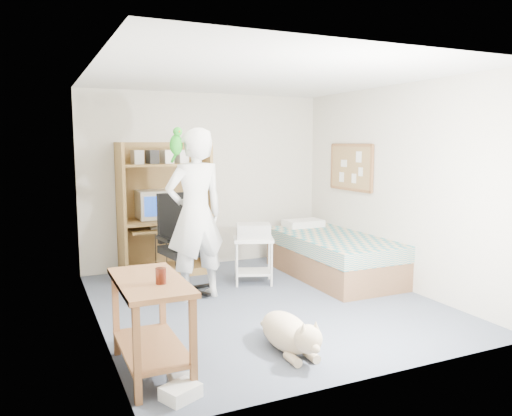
# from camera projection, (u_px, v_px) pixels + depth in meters

# --- Properties ---
(floor) EXTENTS (4.00, 4.00, 0.00)m
(floor) POSITION_uv_depth(u_px,v_px,m) (264.00, 302.00, 5.66)
(floor) COLOR #485162
(floor) RESTS_ON ground
(wall_back) EXTENTS (3.60, 0.02, 2.50)m
(wall_back) POSITION_uv_depth(u_px,v_px,m) (206.00, 180.00, 7.30)
(wall_back) COLOR beige
(wall_back) RESTS_ON floor
(wall_right) EXTENTS (0.02, 4.00, 2.50)m
(wall_right) POSITION_uv_depth(u_px,v_px,m) (395.00, 186.00, 6.23)
(wall_right) COLOR beige
(wall_right) RESTS_ON floor
(wall_left) EXTENTS (0.02, 4.00, 2.50)m
(wall_left) POSITION_uv_depth(u_px,v_px,m) (94.00, 200.00, 4.75)
(wall_left) COLOR beige
(wall_left) RESTS_ON floor
(ceiling) EXTENTS (3.60, 4.00, 0.02)m
(ceiling) POSITION_uv_depth(u_px,v_px,m) (265.00, 76.00, 5.33)
(ceiling) COLOR white
(ceiling) RESTS_ON wall_back
(computer_hutch) EXTENTS (1.20, 0.63, 1.80)m
(computer_hutch) POSITION_uv_depth(u_px,v_px,m) (164.00, 214.00, 6.83)
(computer_hutch) COLOR olive
(computer_hutch) RESTS_ON floor
(bed) EXTENTS (1.02, 2.02, 0.66)m
(bed) POSITION_uv_depth(u_px,v_px,m) (332.00, 255.00, 6.71)
(bed) COLOR brown
(bed) RESTS_ON floor
(side_desk) EXTENTS (0.50, 1.00, 0.75)m
(side_desk) POSITION_uv_depth(u_px,v_px,m) (151.00, 312.00, 3.87)
(side_desk) COLOR brown
(side_desk) RESTS_ON floor
(corkboard) EXTENTS (0.04, 0.94, 0.66)m
(corkboard) POSITION_uv_depth(u_px,v_px,m) (351.00, 167.00, 7.01)
(corkboard) COLOR olive
(corkboard) RESTS_ON wall_right
(office_chair) EXTENTS (0.66, 0.66, 1.18)m
(office_chair) POSITION_uv_depth(u_px,v_px,m) (183.00, 257.00, 6.01)
(office_chair) COLOR black
(office_chair) RESTS_ON floor
(person) EXTENTS (0.78, 0.57, 1.96)m
(person) POSITION_uv_depth(u_px,v_px,m) (195.00, 215.00, 5.67)
(person) COLOR white
(person) RESTS_ON floor
(parrot) EXTENTS (0.14, 0.25, 0.40)m
(parrot) POSITION_uv_depth(u_px,v_px,m) (176.00, 143.00, 5.50)
(parrot) COLOR #13851C
(parrot) RESTS_ON person
(dog) EXTENTS (0.33, 1.02, 0.38)m
(dog) POSITION_uv_depth(u_px,v_px,m) (289.00, 333.00, 4.30)
(dog) COLOR beige
(dog) RESTS_ON floor
(printer_cart) EXTENTS (0.60, 0.54, 0.59)m
(printer_cart) POSITION_uv_depth(u_px,v_px,m) (253.00, 253.00, 6.37)
(printer_cart) COLOR white
(printer_cart) RESTS_ON floor
(printer) EXTENTS (0.51, 0.45, 0.18)m
(printer) POSITION_uv_depth(u_px,v_px,m) (253.00, 231.00, 6.33)
(printer) COLOR #ABABA6
(printer) RESTS_ON printer_cart
(crt_monitor) EXTENTS (0.41, 0.44, 0.38)m
(crt_monitor) POSITION_uv_depth(u_px,v_px,m) (153.00, 204.00, 6.76)
(crt_monitor) COLOR beige
(crt_monitor) RESTS_ON computer_hutch
(keyboard) EXTENTS (0.46, 0.20, 0.03)m
(keyboard) POSITION_uv_depth(u_px,v_px,m) (167.00, 227.00, 6.71)
(keyboard) COLOR beige
(keyboard) RESTS_ON computer_hutch
(pencil_cup) EXTENTS (0.08, 0.08, 0.12)m
(pencil_cup) POSITION_uv_depth(u_px,v_px,m) (191.00, 214.00, 6.90)
(pencil_cup) COLOR gold
(pencil_cup) RESTS_ON computer_hutch
(drink_glass) EXTENTS (0.08, 0.08, 0.12)m
(drink_glass) POSITION_uv_depth(u_px,v_px,m) (161.00, 276.00, 3.72)
(drink_glass) COLOR #3E130A
(drink_glass) RESTS_ON side_desk
(floor_box_a) EXTENTS (0.31, 0.29, 0.10)m
(floor_box_a) POSITION_uv_depth(u_px,v_px,m) (181.00, 392.00, 3.51)
(floor_box_a) COLOR white
(floor_box_a) RESTS_ON floor
(floor_box_b) EXTENTS (0.20, 0.23, 0.08)m
(floor_box_b) POSITION_uv_depth(u_px,v_px,m) (181.00, 384.00, 3.65)
(floor_box_b) COLOR #A6A7A2
(floor_box_b) RESTS_ON floor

